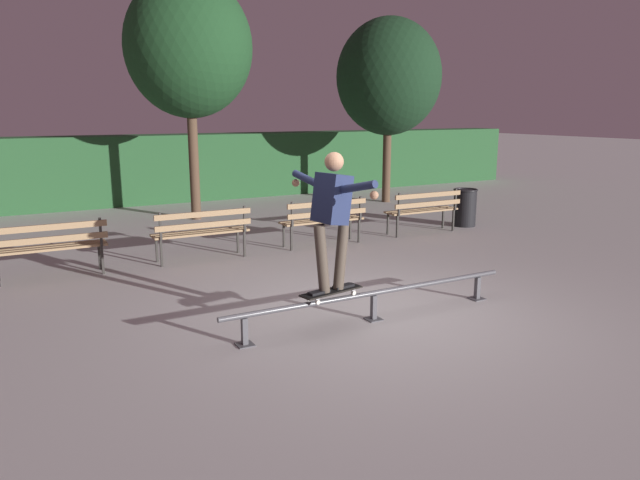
# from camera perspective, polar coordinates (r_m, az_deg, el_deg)

# --- Properties ---
(ground_plane) EXTENTS (90.00, 90.00, 0.00)m
(ground_plane) POSITION_cam_1_polar(r_m,az_deg,el_deg) (7.33, 4.24, -7.15)
(ground_plane) COLOR #ADAAA8
(hedge_backdrop) EXTENTS (24.00, 1.20, 1.80)m
(hedge_backdrop) POSITION_cam_1_polar(r_m,az_deg,el_deg) (16.73, -15.63, 6.64)
(hedge_backdrop) COLOR #234C28
(hedge_backdrop) RESTS_ON ground
(grind_rail) EXTENTS (3.86, 0.18, 0.36)m
(grind_rail) POSITION_cam_1_polar(r_m,az_deg,el_deg) (7.07, 5.21, -5.51)
(grind_rail) COLOR #47474C
(grind_rail) RESTS_ON ground
(skateboard) EXTENTS (0.80, 0.34, 0.09)m
(skateboard) POSITION_cam_1_polar(r_m,az_deg,el_deg) (6.73, 1.11, -4.99)
(skateboard) COLOR black
(skateboard) RESTS_ON grind_rail
(skateboarder) EXTENTS (0.63, 1.39, 1.56)m
(skateboarder) POSITION_cam_1_polar(r_m,az_deg,el_deg) (6.51, 1.16, 2.89)
(skateboarder) COLOR black
(skateboarder) RESTS_ON skateboard
(park_bench_leftmost) EXTENTS (1.60, 0.43, 0.88)m
(park_bench_leftmost) POSITION_cam_1_polar(r_m,az_deg,el_deg) (9.52, -24.59, -0.31)
(park_bench_leftmost) COLOR #282623
(park_bench_leftmost) RESTS_ON ground
(park_bench_left_center) EXTENTS (1.60, 0.43, 0.88)m
(park_bench_left_center) POSITION_cam_1_polar(r_m,az_deg,el_deg) (9.93, -11.28, 1.07)
(park_bench_left_center) COLOR #282623
(park_bench_left_center) RESTS_ON ground
(park_bench_right_center) EXTENTS (1.60, 0.43, 0.88)m
(park_bench_right_center) POSITION_cam_1_polar(r_m,az_deg,el_deg) (10.83, 0.41, 2.24)
(park_bench_right_center) COLOR #282623
(park_bench_right_center) RESTS_ON ground
(park_bench_rightmost) EXTENTS (1.60, 0.43, 0.88)m
(park_bench_rightmost) POSITION_cam_1_polar(r_m,az_deg,el_deg) (12.10, 9.99, 3.13)
(park_bench_rightmost) COLOR #282623
(park_bench_rightmost) RESTS_ON ground
(tree_behind_benches) EXTENTS (2.75, 2.75, 5.30)m
(tree_behind_benches) POSITION_cam_1_polar(r_m,az_deg,el_deg) (13.76, -12.52, 17.63)
(tree_behind_benches) COLOR #4C3828
(tree_behind_benches) RESTS_ON ground
(tree_far_right) EXTENTS (2.74, 2.74, 4.81)m
(tree_far_right) POSITION_cam_1_polar(r_m,az_deg,el_deg) (16.14, 6.63, 15.30)
(tree_far_right) COLOR #4C3828
(tree_far_right) RESTS_ON ground
(trash_can) EXTENTS (0.52, 0.52, 0.80)m
(trash_can) POSITION_cam_1_polar(r_m,az_deg,el_deg) (13.12, 13.77, 3.12)
(trash_can) COLOR black
(trash_can) RESTS_ON ground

